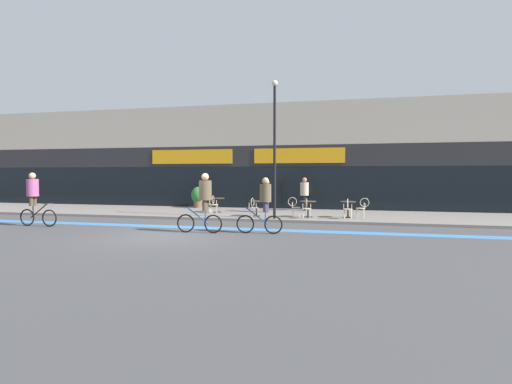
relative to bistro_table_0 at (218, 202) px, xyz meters
The scene contains 22 objects.
ground_plane 7.06m from the bistro_table_0, 85.46° to the right, with size 120.00×120.00×0.00m, color #424244.
sidewalk_slab 0.85m from the bistro_table_0, 23.74° to the left, with size 40.00×5.50×0.12m, color slate.
storefront_facade 5.54m from the bistro_table_0, 83.61° to the left, with size 40.00×4.06×6.13m.
bike_lane_stripe 4.92m from the bistro_table_0, 83.46° to the right, with size 36.00×0.70×0.01m, color #3D7AB7.
bistro_table_0 is the anchor object (origin of this frame).
bistro_table_1 2.72m from the bistro_table_0, 28.74° to the right, with size 0.62×0.62×0.72m.
bistro_table_2 4.91m from the bistro_table_0, 13.88° to the right, with size 0.74×0.74×0.74m.
bistro_table_3 6.62m from the bistro_table_0, ahead, with size 0.69×0.69×0.74m.
cafe_chair_0_near 0.63m from the bistro_table_0, 89.23° to the right, with size 0.44×0.59×0.90m.
cafe_chair_0_side 0.63m from the bistro_table_0, behind, with size 0.58×0.41×0.90m.
cafe_chair_1_near 3.06m from the bistro_table_0, 39.12° to the right, with size 0.44×0.59×0.90m.
cafe_chair_2_near 5.10m from the bistro_table_0, 20.69° to the right, with size 0.44×0.59×0.90m.
cafe_chair_2_side 4.31m from the bistro_table_0, 15.98° to the right, with size 0.59×0.44×0.90m.
cafe_chair_3_near 6.73m from the bistro_table_0, 13.73° to the right, with size 0.42×0.58×0.90m.
cafe_chair_3_side 7.23m from the bistro_table_0, ahead, with size 0.59×0.44×0.90m.
planter_pot 3.24m from the bistro_table_0, 129.91° to the left, with size 0.79×0.79×1.22m.
lamp_post 4.93m from the bistro_table_0, 31.75° to the right, with size 0.26×0.26×6.06m.
cyclist_0 8.27m from the bistro_table_0, 133.66° to the right, with size 1.75×0.48×2.15m.
cyclist_1 6.35m from the bistro_table_0, 75.22° to the right, with size 1.69×0.51×2.12m.
cyclist_2 6.88m from the bistro_table_0, 57.29° to the right, with size 1.66×0.48×1.98m.
pedestrian_near_end 4.76m from the bistro_table_0, 27.27° to the left, with size 0.57×0.57×1.78m.
pedestrian_far_end 2.59m from the bistro_table_0, 15.97° to the left, with size 0.46×0.46×1.65m.
Camera 1 is at (6.16, -12.37, 2.11)m, focal length 28.00 mm.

